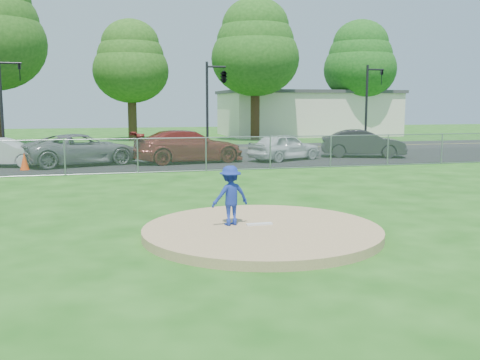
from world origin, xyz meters
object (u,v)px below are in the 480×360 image
(traffic_signal_right, at_px, (370,99))
(parked_car_charcoal, at_px, (363,143))
(parked_car_gray, at_px, (82,149))
(commercial_building, at_px, (307,113))
(tree_far_right, at_px, (360,60))
(traffic_signal_left, at_px, (5,97))
(parked_car_white, at_px, (3,152))
(pitcher, at_px, (230,195))
(traffic_cone, at_px, (24,161))
(parked_car_pearl, at_px, (284,147))
(tree_center, at_px, (131,61))
(parked_car_darkred, at_px, (188,146))
(tree_right, at_px, (255,47))
(traffic_signal_center, at_px, (222,78))

(traffic_signal_right, relative_size, parked_car_charcoal, 1.20)
(parked_car_gray, bearing_deg, commercial_building, -61.18)
(tree_far_right, distance_m, parked_car_gray, 31.62)
(traffic_signal_left, bearing_deg, parked_car_white, -83.16)
(pitcher, xyz_separation_m, traffic_cone, (-6.26, 14.03, -0.48))
(traffic_signal_left, distance_m, parked_car_pearl, 16.24)
(tree_center, height_order, traffic_signal_left, tree_center)
(parked_car_charcoal, bearing_deg, tree_center, 54.48)
(tree_center, distance_m, pitcher, 34.08)
(tree_center, distance_m, traffic_signal_left, 14.63)
(tree_center, xyz_separation_m, parked_car_darkred, (1.81, -18.23, -5.63))
(parked_car_pearl, bearing_deg, tree_far_right, -60.86)
(pitcher, relative_size, parked_car_charcoal, 0.29)
(traffic_signal_right, height_order, parked_car_darkred, traffic_signal_right)
(parked_car_gray, height_order, parked_car_charcoal, parked_car_charcoal)
(tree_right, height_order, traffic_signal_right, tree_right)
(traffic_signal_center, relative_size, parked_car_white, 1.36)
(traffic_cone, relative_size, parked_car_gray, 0.14)
(parked_car_pearl, bearing_deg, traffic_signal_center, -7.65)
(traffic_signal_left, xyz_separation_m, parked_car_darkred, (9.57, -6.23, -2.53))
(commercial_building, bearing_deg, parked_car_gray, -132.78)
(parked_car_gray, xyz_separation_m, parked_car_pearl, (10.37, -0.29, -0.05))
(tree_far_right, distance_m, parked_car_pearl, 24.75)
(traffic_signal_right, distance_m, parked_car_white, 23.22)
(commercial_building, relative_size, traffic_signal_left, 2.93)
(tree_right, relative_size, pitcher, 8.48)
(traffic_signal_left, bearing_deg, commercial_building, 32.87)
(parked_car_gray, bearing_deg, parked_car_charcoal, -107.34)
(tree_far_right, relative_size, traffic_cone, 13.57)
(traffic_cone, bearing_deg, parked_car_charcoal, 5.79)
(traffic_cone, bearing_deg, parked_car_darkred, 10.03)
(traffic_signal_right, relative_size, parked_car_white, 1.36)
(tree_right, xyz_separation_m, parked_car_gray, (-13.43, -16.07, -6.88))
(tree_right, bearing_deg, parked_car_charcoal, -83.35)
(tree_center, bearing_deg, parked_car_pearl, -69.29)
(traffic_signal_right, relative_size, parked_car_gray, 1.02)
(traffic_signal_left, distance_m, parked_car_gray, 7.90)
(traffic_signal_right, xyz_separation_m, parked_car_charcoal, (-3.40, -5.79, -2.59))
(commercial_building, distance_m, traffic_signal_center, 20.17)
(tree_center, bearing_deg, traffic_cone, -106.78)
(tree_far_right, relative_size, parked_car_pearl, 2.57)
(traffic_cone, relative_size, parked_car_pearl, 0.19)
(tree_right, xyz_separation_m, pitcher, (-9.64, -31.62, -6.77))
(commercial_building, distance_m, parked_car_pearl, 24.57)
(parked_car_white, bearing_deg, commercial_building, -34.05)
(tree_center, bearing_deg, traffic_signal_center, -67.51)
(parked_car_white, bearing_deg, pitcher, -141.13)
(commercial_building, relative_size, pitcher, 11.96)
(traffic_cone, bearing_deg, commercial_building, 45.84)
(commercial_building, bearing_deg, parked_car_darkred, -124.35)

